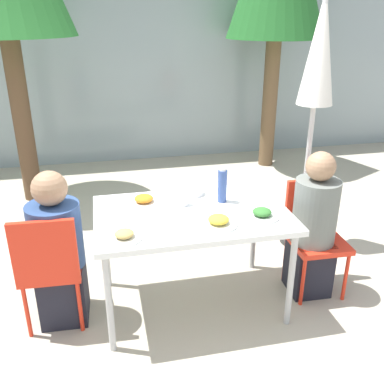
{
  "coord_description": "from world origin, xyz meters",
  "views": [
    {
      "loc": [
        -0.56,
        -2.58,
        2.03
      ],
      "look_at": [
        0.0,
        0.0,
        0.9
      ],
      "focal_mm": 40.0,
      "sensor_mm": 36.0,
      "label": 1
    }
  ],
  "objects": [
    {
      "name": "person_right",
      "position": [
        0.91,
        -0.03,
        0.54
      ],
      "size": [
        0.32,
        0.32,
        1.13
      ],
      "rotation": [
        0.0,
        0.0,
        3.11
      ],
      "color": "black",
      "rests_on": "ground"
    },
    {
      "name": "dining_table",
      "position": [
        0.0,
        0.0,
        0.69
      ],
      "size": [
        1.32,
        0.85,
        0.75
      ],
      "color": "white",
      "rests_on": "ground"
    },
    {
      "name": "chair_left",
      "position": [
        -0.97,
        -0.04,
        0.5
      ],
      "size": [
        0.42,
        0.42,
        0.86
      ],
      "rotation": [
        0.0,
        0.0,
        -0.04
      ],
      "color": "red",
      "rests_on": "ground"
    },
    {
      "name": "closed_umbrella",
      "position": [
        1.19,
        0.69,
        1.6
      ],
      "size": [
        0.36,
        0.36,
        2.21
      ],
      "color": "#333333",
      "rests_on": "ground"
    },
    {
      "name": "person_left",
      "position": [
        -0.91,
        0.04,
        0.52
      ],
      "size": [
        0.35,
        0.35,
        1.11
      ],
      "rotation": [
        0.0,
        0.0,
        -0.04
      ],
      "color": "black",
      "rests_on": "ground"
    },
    {
      "name": "drinking_cup",
      "position": [
        -0.04,
        0.13,
        0.8
      ],
      "size": [
        0.08,
        0.08,
        0.09
      ],
      "color": "white",
      "rests_on": "dining_table"
    },
    {
      "name": "plate_2",
      "position": [
        -0.48,
        -0.28,
        0.78
      ],
      "size": [
        0.21,
        0.21,
        0.06
      ],
      "color": "white",
      "rests_on": "dining_table"
    },
    {
      "name": "plate_3",
      "position": [
        0.44,
        -0.18,
        0.78
      ],
      "size": [
        0.23,
        0.23,
        0.06
      ],
      "color": "white",
      "rests_on": "dining_table"
    },
    {
      "name": "chair_right",
      "position": [
        0.96,
        0.05,
        0.5
      ],
      "size": [
        0.41,
        0.41,
        0.86
      ],
      "rotation": [
        0.0,
        0.0,
        3.11
      ],
      "color": "red",
      "rests_on": "ground"
    },
    {
      "name": "plate_0",
      "position": [
        -0.31,
        0.21,
        0.78
      ],
      "size": [
        0.24,
        0.24,
        0.07
      ],
      "color": "white",
      "rests_on": "dining_table"
    },
    {
      "name": "bottle",
      "position": [
        0.25,
        0.13,
        0.88
      ],
      "size": [
        0.07,
        0.07,
        0.26
      ],
      "color": "#334C8E",
      "rests_on": "dining_table"
    },
    {
      "name": "ground_plane",
      "position": [
        0.0,
        0.0,
        0.0
      ],
      "size": [
        24.0,
        24.0,
        0.0
      ],
      "primitive_type": "plane",
      "color": "#B2A893"
    },
    {
      "name": "plate_1",
      "position": [
        0.13,
        -0.22,
        0.78
      ],
      "size": [
        0.25,
        0.25,
        0.07
      ],
      "color": "white",
      "rests_on": "dining_table"
    },
    {
      "name": "building_facade",
      "position": [
        0.0,
        3.59,
        1.5
      ],
      "size": [
        10.0,
        0.2,
        3.0
      ],
      "color": "#89999E",
      "rests_on": "ground"
    },
    {
      "name": "salad_bowl",
      "position": [
        0.07,
        0.3,
        0.78
      ],
      "size": [
        0.17,
        0.17,
        0.06
      ],
      "color": "white",
      "rests_on": "dining_table"
    }
  ]
}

